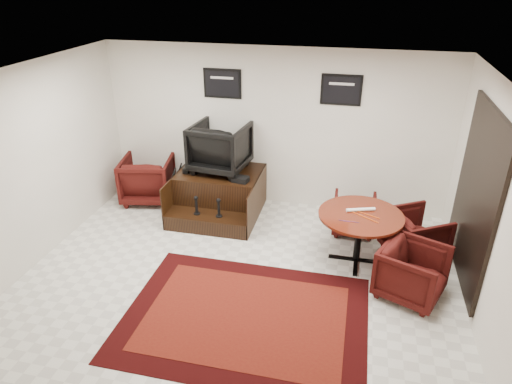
% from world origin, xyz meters
% --- Properties ---
extents(ground, '(6.00, 6.00, 0.00)m').
position_xyz_m(ground, '(0.00, 0.00, 0.00)').
color(ground, silver).
rests_on(ground, ground).
extents(room_shell, '(6.02, 5.02, 2.81)m').
position_xyz_m(room_shell, '(0.41, 0.12, 1.79)').
color(room_shell, beige).
rests_on(room_shell, ground).
extents(area_rug, '(2.99, 2.24, 0.01)m').
position_xyz_m(area_rug, '(0.28, -0.70, 0.01)').
color(area_rug, black).
rests_on(area_rug, ground).
extents(shine_podium, '(1.44, 1.49, 0.74)m').
position_xyz_m(shine_podium, '(-0.84, 1.89, 0.34)').
color(shine_podium, black).
rests_on(shine_podium, ground).
extents(shine_chair, '(0.99, 0.94, 0.92)m').
position_xyz_m(shine_chair, '(-0.84, 2.04, 1.21)').
color(shine_chair, black).
rests_on(shine_chair, shine_podium).
extents(shoes_pair, '(0.24, 0.27, 0.09)m').
position_xyz_m(shoes_pair, '(-1.33, 1.84, 0.79)').
color(shoes_pair, black).
rests_on(shoes_pair, shine_podium).
extents(polish_kit, '(0.29, 0.22, 0.09)m').
position_xyz_m(polish_kit, '(-0.38, 1.64, 0.79)').
color(polish_kit, black).
rests_on(polish_kit, shine_podium).
extents(umbrella_black, '(0.33, 0.13, 0.90)m').
position_xyz_m(umbrella_black, '(-1.67, 1.67, 0.45)').
color(umbrella_black, black).
rests_on(umbrella_black, ground).
extents(umbrella_hooked, '(0.32, 0.12, 0.87)m').
position_xyz_m(umbrella_hooked, '(-1.67, 1.97, 0.43)').
color(umbrella_hooked, black).
rests_on(umbrella_hooked, ground).
extents(armchair_side, '(1.04, 1.00, 0.92)m').
position_xyz_m(armchair_side, '(-2.26, 2.04, 0.46)').
color(armchair_side, black).
rests_on(armchair_side, ground).
extents(meeting_table, '(1.20, 1.20, 0.79)m').
position_xyz_m(meeting_table, '(1.59, 0.87, 0.69)').
color(meeting_table, '#4B110A').
rests_on(meeting_table, ground).
extents(table_chair_back, '(0.68, 0.64, 0.69)m').
position_xyz_m(table_chair_back, '(1.50, 1.73, 0.34)').
color(table_chair_back, black).
rests_on(table_chair_back, ground).
extents(table_chair_window, '(1.00, 1.02, 0.79)m').
position_xyz_m(table_chair_window, '(2.42, 1.23, 0.39)').
color(table_chair_window, black).
rests_on(table_chair_window, ground).
extents(table_chair_corner, '(0.98, 1.00, 0.80)m').
position_xyz_m(table_chair_corner, '(2.30, 0.22, 0.40)').
color(table_chair_corner, black).
rests_on(table_chair_corner, ground).
extents(paper_roll, '(0.41, 0.18, 0.05)m').
position_xyz_m(paper_roll, '(1.58, 0.96, 0.81)').
color(paper_roll, white).
rests_on(paper_roll, meeting_table).
extents(table_clutter, '(0.56, 0.38, 0.01)m').
position_xyz_m(table_clutter, '(1.60, 0.81, 0.79)').
color(table_clutter, '#CF480B').
rests_on(table_clutter, meeting_table).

